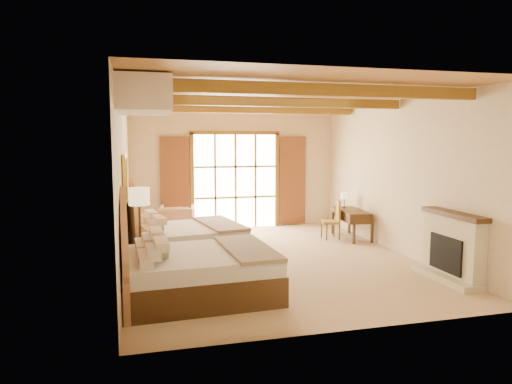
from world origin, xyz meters
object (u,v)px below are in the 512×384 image
object	(u,v)px
bed_near	(187,268)
desk	(352,223)
armchair	(177,221)
nightstand	(141,270)
bed_far	(176,239)

from	to	relation	value
bed_near	desk	world-z (taller)	bed_near
armchair	desk	bearing A→B (deg)	172.12
armchair	nightstand	bearing A→B (deg)	86.31
armchair	desk	size ratio (longest dim) A/B	0.64
bed_far	armchair	distance (m)	2.31
nightstand	desk	distance (m)	5.55
armchair	bed_far	bearing A→B (deg)	94.33
desk	nightstand	bearing A→B (deg)	-146.11
bed_far	nightstand	xyz separation A→B (m)	(-0.67, -1.48, -0.17)
nightstand	desk	size ratio (longest dim) A/B	0.41
desk	bed_near	bearing A→B (deg)	-136.09
bed_near	armchair	world-z (taller)	bed_near
bed_near	desk	xyz separation A→B (m)	(4.27, 3.24, -0.08)
bed_near	armchair	distance (m)	4.50
bed_near	bed_far	bearing A→B (deg)	87.05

